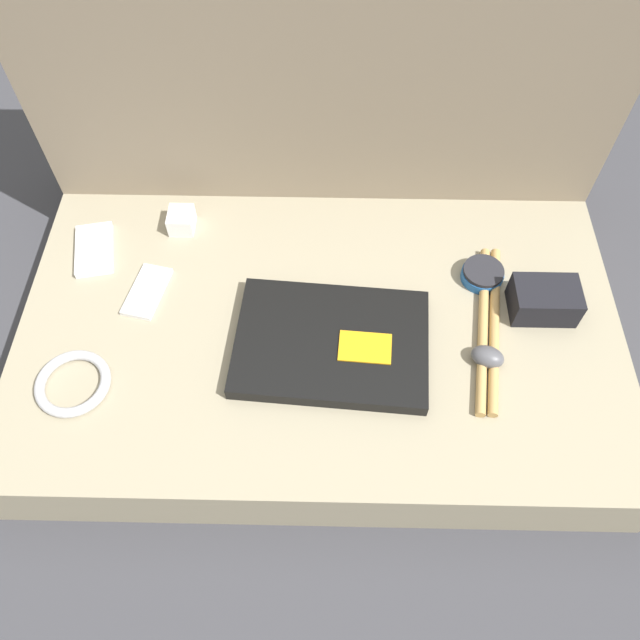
# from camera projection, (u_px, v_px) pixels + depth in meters

# --- Properties ---
(ground_plane) EXTENTS (8.00, 8.00, 0.00)m
(ground_plane) POSITION_uv_depth(u_px,v_px,m) (320.00, 363.00, 1.23)
(ground_plane) COLOR #38383D
(couch_seat) EXTENTS (1.09, 0.64, 0.13)m
(couch_seat) POSITION_uv_depth(u_px,v_px,m) (320.00, 345.00, 1.18)
(couch_seat) COLOR gray
(couch_seat) RESTS_ON ground_plane
(couch_backrest) EXTENTS (1.09, 0.20, 0.58)m
(couch_backrest) POSITION_uv_depth(u_px,v_px,m) (324.00, 103.00, 1.22)
(couch_backrest) COLOR #7F705B
(couch_backrest) RESTS_ON ground_plane
(laptop) EXTENTS (0.35, 0.26, 0.03)m
(laptop) POSITION_uv_depth(u_px,v_px,m) (332.00, 343.00, 1.09)
(laptop) COLOR black
(laptop) RESTS_ON couch_seat
(computer_mouse) EXTENTS (0.07, 0.06, 0.03)m
(computer_mouse) POSITION_uv_depth(u_px,v_px,m) (487.00, 357.00, 1.07)
(computer_mouse) COLOR #4C4C51
(computer_mouse) RESTS_ON couch_seat
(speaker_puck) EXTENTS (0.08, 0.08, 0.03)m
(speaker_puck) POSITION_uv_depth(u_px,v_px,m) (483.00, 274.00, 1.17)
(speaker_puck) COLOR #1E569E
(speaker_puck) RESTS_ON couch_seat
(phone_silver) EXTENTS (0.09, 0.14, 0.01)m
(phone_silver) POSITION_uv_depth(u_px,v_px,m) (94.00, 249.00, 1.21)
(phone_silver) COLOR silver
(phone_silver) RESTS_ON couch_seat
(phone_black) EXTENTS (0.08, 0.13, 0.01)m
(phone_black) POSITION_uv_depth(u_px,v_px,m) (147.00, 291.00, 1.16)
(phone_black) COLOR silver
(phone_black) RESTS_ON couch_seat
(camera_pouch) EXTENTS (0.12, 0.08, 0.06)m
(camera_pouch) POSITION_uv_depth(u_px,v_px,m) (544.00, 300.00, 1.12)
(camera_pouch) COLOR black
(camera_pouch) RESTS_ON couch_seat
(charger_brick) EXTENTS (0.05, 0.06, 0.04)m
(charger_brick) POSITION_uv_depth(u_px,v_px,m) (181.00, 220.00, 1.23)
(charger_brick) COLOR silver
(charger_brick) RESTS_ON couch_seat
(cable_coil) EXTENTS (0.13, 0.13, 0.02)m
(cable_coil) POSITION_uv_depth(u_px,v_px,m) (73.00, 383.00, 1.05)
(cable_coil) COLOR #B2B2B7
(cable_coil) RESTS_ON couch_seat
(drumstick_pair) EXTENTS (0.09, 0.35, 0.02)m
(drumstick_pair) POSITION_uv_depth(u_px,v_px,m) (489.00, 327.00, 1.11)
(drumstick_pair) COLOR tan
(drumstick_pair) RESTS_ON couch_seat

